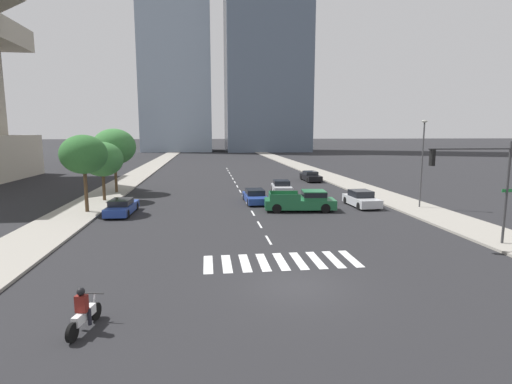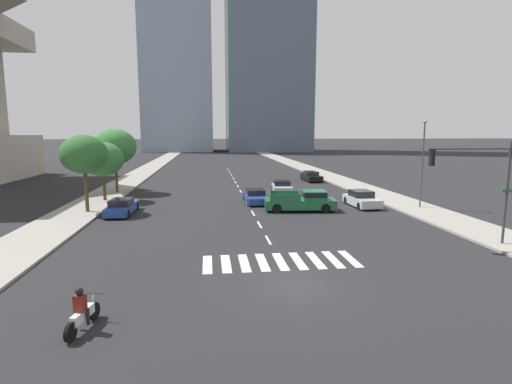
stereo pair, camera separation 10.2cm
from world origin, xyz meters
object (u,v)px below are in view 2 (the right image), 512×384
Objects in this scene: sedan_black_3 at (311,177)px; traffic_signal_near at (478,174)px; sedan_silver_1 at (362,199)px; motorcycle_lead at (82,313)px; pickup_truck at (303,201)px; street_tree_third at (115,147)px; sedan_blue_2 at (255,196)px; sedan_blue_4 at (122,207)px; street_lamp_east at (423,157)px; street_tree_second at (103,159)px; street_tree_nearest at (84,155)px; sedan_silver_0 at (282,187)px.

sedan_black_3 is 0.82× the size of traffic_signal_near.
motorcycle_lead is at bearing -43.27° from sedan_silver_1.
street_tree_third is at bearing 152.28° from pickup_truck.
motorcycle_lead is 24.32m from sedan_blue_2.
sedan_blue_2 is 0.73× the size of street_tree_third.
pickup_truck is at bearing 36.87° from sedan_blue_2.
sedan_silver_1 is at bearing -24.35° from street_tree_third.
motorcycle_lead is at bearing -169.66° from sedan_blue_4.
street_lamp_east is 1.09× the size of street_tree_third.
sedan_blue_2 is 1.02× the size of sedan_black_3.
traffic_signal_near is at bearing -36.35° from street_tree_second.
sedan_blue_4 is 5.00m from street_tree_nearest.
traffic_signal_near is at bearing -27.08° from street_tree_nearest.
street_tree_nearest reaches higher than street_tree_second.
sedan_blue_2 is (8.37, 22.83, -0.03)m from motorcycle_lead.
motorcycle_lead is 0.43× the size of sedan_black_3.
traffic_signal_near is at bearing -116.30° from sedan_blue_4.
street_lamp_east reaches higher than traffic_signal_near.
sedan_silver_0 reaches higher than sedan_blue_2.
motorcycle_lead is 0.34× the size of pickup_truck.
sedan_silver_1 is at bearing 0.43° from street_tree_nearest.
motorcycle_lead is 41.86m from sedan_black_3.
sedan_blue_4 is at bearing -28.66° from traffic_signal_near.
street_tree_second is (-22.73, 5.26, 3.30)m from sedan_silver_1.
street_tree_third is at bearing -91.65° from sedan_silver_0.
sedan_blue_4 is (-14.45, 0.41, -0.24)m from pickup_truck.
sedan_silver_1 is at bearing 36.89° from sedan_silver_0.
sedan_silver_1 is 0.92× the size of sedan_black_3.
sedan_silver_0 is at bearing -54.89° from sedan_blue_4.
sedan_silver_0 is 19.77m from street_tree_nearest.
sedan_blue_2 is at bearing -32.82° from sedan_black_3.
street_tree_third is (-27.20, 11.87, 0.55)m from street_lamp_east.
street_tree_nearest is (-27.20, 1.42, 0.31)m from street_lamp_east.
sedan_silver_0 is at bearing -149.49° from sedan_silver_1.
pickup_truck is at bearing -3.62° from street_tree_nearest.
sedan_blue_2 is 0.79× the size of street_tree_nearest.
sedan_silver_1 reaches higher than sedan_black_3.
traffic_signal_near is 0.95× the size of street_tree_nearest.
sedan_silver_1 reaches higher than sedan_blue_2.
street_tree_second is (-17.31, -3.22, 3.32)m from sedan_silver_0.
street_tree_nearest is at bearing 28.02° from motorcycle_lead.
sedan_silver_1 is 0.72× the size of street_tree_nearest.
street_tree_second is at bearing 24.75° from motorcycle_lead.
street_tree_third is (-0.00, 10.46, 0.24)m from street_tree_nearest.
sedan_blue_2 is 0.84× the size of traffic_signal_near.
sedan_silver_1 is 0.90× the size of sedan_blue_4.
sedan_black_3 reaches higher than sedan_blue_4.
sedan_blue_2 is at bearing -28.68° from sedan_silver_0.
motorcycle_lead is 30.60m from sedan_silver_0.
pickup_truck is 1.36× the size of sedan_silver_0.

